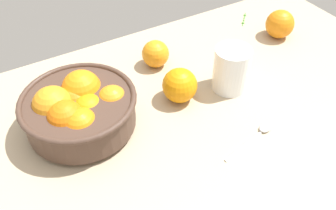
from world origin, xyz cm
name	(u,v)px	position (x,y,z in cm)	size (l,w,h in cm)	color
ground_plane	(191,141)	(0.00, 0.00, -1.50)	(133.00, 85.51, 3.00)	tan
fruit_bowl	(79,109)	(-18.93, 14.34, 5.28)	(24.24, 24.24, 11.16)	#473328
juice_glass	(231,71)	(16.79, 9.27, 4.97)	(8.53, 8.53, 10.86)	white
loose_orange_0	(155,54)	(5.48, 26.01, 3.53)	(7.06, 7.06, 7.06)	orange
loose_orange_1	(180,85)	(4.03, 11.60, 4.08)	(8.16, 8.16, 8.16)	orange
loose_orange_2	(280,24)	(42.82, 20.50, 4.02)	(8.03, 8.03, 8.03)	orange
spoon	(256,135)	(11.90, -6.85, 0.43)	(14.57, 4.53, 1.00)	silver
herb_sprig_0	(244,19)	(40.50, 32.86, 0.26)	(5.95, 5.90, 0.93)	#498B38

